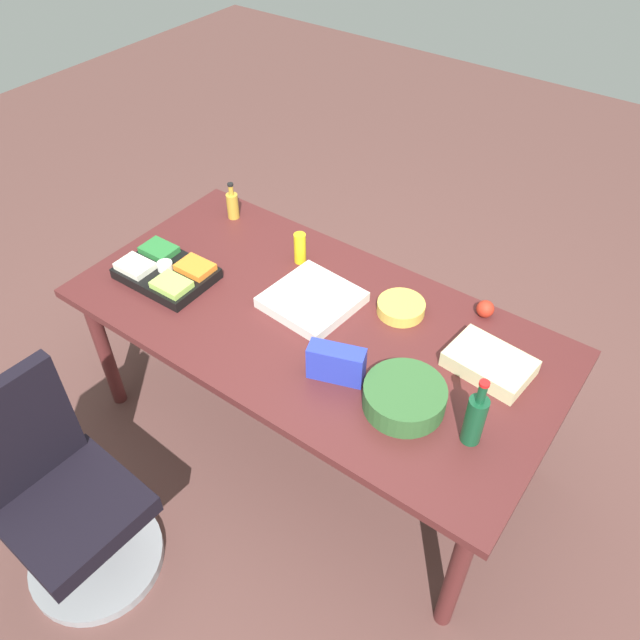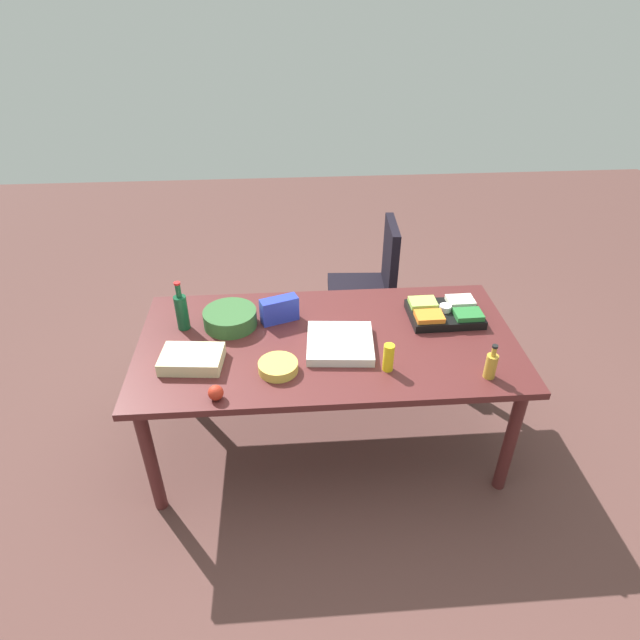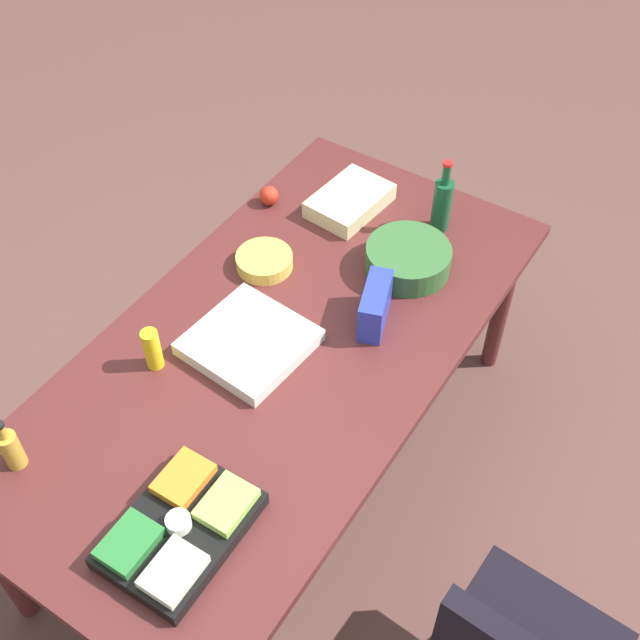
{
  "view_description": "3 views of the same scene",
  "coord_description": "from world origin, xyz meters",
  "px_view_note": "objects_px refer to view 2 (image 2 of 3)",
  "views": [
    {
      "loc": [
        -1.17,
        1.56,
        2.61
      ],
      "look_at": [
        -0.07,
        0.05,
        0.85
      ],
      "focal_mm": 35.04,
      "sensor_mm": 36.0,
      "label": 1
    },
    {
      "loc": [
        -0.22,
        -2.45,
        2.57
      ],
      "look_at": [
        -0.04,
        0.08,
        0.86
      ],
      "focal_mm": 30.25,
      "sensor_mm": 36.0,
      "label": 2
    },
    {
      "loc": [
        1.38,
        1.06,
        2.82
      ],
      "look_at": [
        -0.12,
        0.09,
        0.85
      ],
      "focal_mm": 44.98,
      "sensor_mm": 36.0,
      "label": 3
    }
  ],
  "objects_px": {
    "office_chair": "(367,297)",
    "sheet_cake": "(192,359)",
    "conference_table": "(328,350)",
    "mustard_bottle": "(388,357)",
    "salad_bowl": "(230,318)",
    "dressing_bottle": "(491,365)",
    "chip_bowl": "(278,367)",
    "chip_bag_blue": "(279,310)",
    "wine_bottle": "(182,311)",
    "pizza_box": "(340,343)",
    "apple_red": "(216,393)",
    "veggie_tray": "(445,313)"
  },
  "relations": [
    {
      "from": "sheet_cake",
      "to": "wine_bottle",
      "type": "relative_size",
      "value": 1.06
    },
    {
      "from": "office_chair",
      "to": "salad_bowl",
      "type": "distance_m",
      "value": 1.41
    },
    {
      "from": "veggie_tray",
      "to": "dressing_bottle",
      "type": "height_order",
      "value": "dressing_bottle"
    },
    {
      "from": "veggie_tray",
      "to": "chip_bowl",
      "type": "distance_m",
      "value": 1.08
    },
    {
      "from": "chip_bowl",
      "to": "dressing_bottle",
      "type": "height_order",
      "value": "dressing_bottle"
    },
    {
      "from": "chip_bag_blue",
      "to": "mustard_bottle",
      "type": "bearing_deg",
      "value": -41.96
    },
    {
      "from": "office_chair",
      "to": "sheet_cake",
      "type": "bearing_deg",
      "value": -131.55
    },
    {
      "from": "sheet_cake",
      "to": "veggie_tray",
      "type": "bearing_deg",
      "value": 13.36
    },
    {
      "from": "mustard_bottle",
      "to": "chip_bowl",
      "type": "xyz_separation_m",
      "value": [
        -0.57,
        0.03,
        -0.05
      ]
    },
    {
      "from": "wine_bottle",
      "to": "dressing_bottle",
      "type": "height_order",
      "value": "wine_bottle"
    },
    {
      "from": "office_chair",
      "to": "dressing_bottle",
      "type": "distance_m",
      "value": 1.62
    },
    {
      "from": "apple_red",
      "to": "dressing_bottle",
      "type": "xyz_separation_m",
      "value": [
        1.38,
        0.07,
        0.04
      ]
    },
    {
      "from": "chip_bag_blue",
      "to": "conference_table",
      "type": "bearing_deg",
      "value": -38.46
    },
    {
      "from": "salad_bowl",
      "to": "dressing_bottle",
      "type": "xyz_separation_m",
      "value": [
        1.35,
        -0.57,
        0.03
      ]
    },
    {
      "from": "chip_bag_blue",
      "to": "office_chair",
      "type": "bearing_deg",
      "value": 53.2
    },
    {
      "from": "veggie_tray",
      "to": "mustard_bottle",
      "type": "relative_size",
      "value": 2.74
    },
    {
      "from": "office_chair",
      "to": "salad_bowl",
      "type": "bearing_deg",
      "value": -135.98
    },
    {
      "from": "veggie_tray",
      "to": "wine_bottle",
      "type": "xyz_separation_m",
      "value": [
        -1.53,
        0.0,
        0.08
      ]
    },
    {
      "from": "chip_bowl",
      "to": "salad_bowl",
      "type": "relative_size",
      "value": 0.67
    },
    {
      "from": "mustard_bottle",
      "to": "sheet_cake",
      "type": "bearing_deg",
      "value": 173.52
    },
    {
      "from": "conference_table",
      "to": "chip_bowl",
      "type": "distance_m",
      "value": 0.39
    },
    {
      "from": "office_chair",
      "to": "apple_red",
      "type": "distance_m",
      "value": 1.9
    },
    {
      "from": "office_chair",
      "to": "mustard_bottle",
      "type": "distance_m",
      "value": 1.48
    },
    {
      "from": "sheet_cake",
      "to": "dressing_bottle",
      "type": "height_order",
      "value": "dressing_bottle"
    },
    {
      "from": "conference_table",
      "to": "dressing_bottle",
      "type": "relative_size",
      "value": 10.71
    },
    {
      "from": "salad_bowl",
      "to": "chip_bag_blue",
      "type": "xyz_separation_m",
      "value": [
        0.29,
        0.03,
        0.03
      ]
    },
    {
      "from": "mustard_bottle",
      "to": "chip_bag_blue",
      "type": "height_order",
      "value": "mustard_bottle"
    },
    {
      "from": "pizza_box",
      "to": "salad_bowl",
      "type": "bearing_deg",
      "value": 161.99
    },
    {
      "from": "office_chair",
      "to": "wine_bottle",
      "type": "xyz_separation_m",
      "value": [
        -1.22,
        -0.93,
        0.53
      ]
    },
    {
      "from": "office_chair",
      "to": "veggie_tray",
      "type": "xyz_separation_m",
      "value": [
        0.31,
        -0.94,
        0.45
      ]
    },
    {
      "from": "conference_table",
      "to": "apple_red",
      "type": "distance_m",
      "value": 0.75
    },
    {
      "from": "salad_bowl",
      "to": "chip_bowl",
      "type": "bearing_deg",
      "value": -58.25
    },
    {
      "from": "office_chair",
      "to": "pizza_box",
      "type": "xyz_separation_m",
      "value": [
        -0.34,
        -1.18,
        0.44
      ]
    },
    {
      "from": "mustard_bottle",
      "to": "chip_bowl",
      "type": "relative_size",
      "value": 0.75
    },
    {
      "from": "office_chair",
      "to": "salad_bowl",
      "type": "xyz_separation_m",
      "value": [
        -0.95,
        -0.92,
        0.46
      ]
    },
    {
      "from": "wine_bottle",
      "to": "chip_bag_blue",
      "type": "relative_size",
      "value": 1.38
    },
    {
      "from": "chip_bowl",
      "to": "salad_bowl",
      "type": "bearing_deg",
      "value": 121.75
    },
    {
      "from": "conference_table",
      "to": "chip_bowl",
      "type": "bearing_deg",
      "value": -137.23
    },
    {
      "from": "salad_bowl",
      "to": "mustard_bottle",
      "type": "bearing_deg",
      "value": -29.21
    },
    {
      "from": "pizza_box",
      "to": "chip_bag_blue",
      "type": "distance_m",
      "value": 0.44
    },
    {
      "from": "mustard_bottle",
      "to": "dressing_bottle",
      "type": "distance_m",
      "value": 0.52
    },
    {
      "from": "chip_bowl",
      "to": "apple_red",
      "type": "relative_size",
      "value": 2.72
    },
    {
      "from": "chip_bowl",
      "to": "chip_bag_blue",
      "type": "xyz_separation_m",
      "value": [
        0.01,
        0.47,
        0.05
      ]
    },
    {
      "from": "pizza_box",
      "to": "chip_bag_blue",
      "type": "xyz_separation_m",
      "value": [
        -0.33,
        0.29,
        0.05
      ]
    },
    {
      "from": "apple_red",
      "to": "chip_bag_blue",
      "type": "relative_size",
      "value": 0.35
    },
    {
      "from": "pizza_box",
      "to": "dressing_bottle",
      "type": "xyz_separation_m",
      "value": [
        0.73,
        -0.31,
        0.05
      ]
    },
    {
      "from": "chip_bowl",
      "to": "chip_bag_blue",
      "type": "relative_size",
      "value": 0.94
    },
    {
      "from": "veggie_tray",
      "to": "pizza_box",
      "type": "bearing_deg",
      "value": -159.27
    },
    {
      "from": "chip_bowl",
      "to": "salad_bowl",
      "type": "height_order",
      "value": "salad_bowl"
    },
    {
      "from": "conference_table",
      "to": "mustard_bottle",
      "type": "relative_size",
      "value": 13.68
    }
  ]
}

